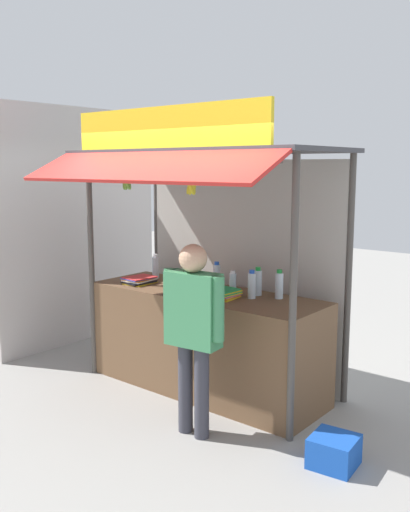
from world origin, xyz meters
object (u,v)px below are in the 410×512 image
(vendor_person, at_px, (193,322))
(plastic_crate, at_px, (334,451))
(water_bottle_mid_right, at_px, (252,285))
(magazine_stack_back_right, at_px, (139,280))
(water_bottle_rear_center, at_px, (233,283))
(banana_bunch_inner_right, at_px, (191,187))
(magazine_stack_center, at_px, (224,294))
(magazine_stack_far_left, at_px, (184,295))
(water_bottle_mid_left, at_px, (258,282))
(water_bottle_left, at_px, (279,285))
(water_bottle_far_right, at_px, (217,275))
(banana_bunch_leftmost, at_px, (127,182))
(water_bottle_right, at_px, (156,267))

(vendor_person, distance_m, plastic_crate, 1.43)
(water_bottle_mid_right, bearing_deg, magazine_stack_back_right, -171.58)
(water_bottle_rear_center, relative_size, vendor_person, 0.15)
(banana_bunch_inner_right, xyz_separation_m, vendor_person, (0.28, -0.31, -1.06))
(magazine_stack_center, relative_size, plastic_crate, 0.85)
(plastic_crate, bearing_deg, vendor_person, -166.44)
(magazine_stack_far_left, relative_size, plastic_crate, 0.87)
(water_bottle_mid_left, bearing_deg, magazine_stack_center, -120.46)
(water_bottle_left, distance_m, vendor_person, 1.04)
(water_bottle_rear_center, bearing_deg, magazine_stack_back_right, -169.01)
(water_bottle_rear_center, distance_m, water_bottle_mid_left, 0.24)
(magazine_stack_far_left, relative_size, vendor_person, 0.18)
(water_bottle_rear_center, xyz_separation_m, water_bottle_left, (0.43, 0.14, 0.02))
(water_bottle_mid_right, height_order, vendor_person, vendor_person)
(water_bottle_far_right, height_order, magazine_stack_far_left, water_bottle_far_right)
(plastic_crate, bearing_deg, water_bottle_rear_center, 156.25)
(banana_bunch_leftmost, bearing_deg, banana_bunch_inner_right, 0.16)
(water_bottle_mid_left, relative_size, water_bottle_mid_right, 1.01)
(banana_bunch_leftmost, bearing_deg, water_bottle_far_right, 55.76)
(magazine_stack_back_right, distance_m, banana_bunch_leftmost, 1.11)
(water_bottle_right, bearing_deg, magazine_stack_far_left, -30.40)
(banana_bunch_leftmost, height_order, banana_bunch_inner_right, same)
(water_bottle_mid_left, distance_m, banana_bunch_inner_right, 1.16)
(magazine_stack_far_left, bearing_deg, banana_bunch_inner_right, -35.85)
(water_bottle_right, height_order, water_bottle_mid_right, water_bottle_mid_right)
(banana_bunch_inner_right, bearing_deg, banana_bunch_leftmost, -179.84)
(water_bottle_right, distance_m, water_bottle_left, 1.54)
(water_bottle_right, height_order, magazine_stack_back_right, water_bottle_right)
(water_bottle_right, bearing_deg, banana_bunch_leftmost, -65.53)
(water_bottle_right, height_order, magazine_stack_far_left, water_bottle_right)
(water_bottle_mid_left, xyz_separation_m, banana_bunch_leftmost, (-1.01, -0.70, 0.93))
(water_bottle_far_right, bearing_deg, water_bottle_mid_right, -17.29)
(water_bottle_far_right, distance_m, banana_bunch_leftmost, 1.28)
(water_bottle_mid_right, bearing_deg, water_bottle_right, 174.84)
(water_bottle_left, relative_size, magazine_stack_center, 0.98)
(water_bottle_mid_left, bearing_deg, banana_bunch_leftmost, -145.46)
(water_bottle_far_right, xyz_separation_m, water_bottle_right, (-0.80, -0.05, 0.00))
(water_bottle_right, distance_m, water_bottle_mid_left, 1.32)
(magazine_stack_back_right, bearing_deg, water_bottle_mid_right, 8.42)
(plastic_crate, bearing_deg, banana_bunch_leftmost, 179.05)
(water_bottle_rear_center, relative_size, water_bottle_right, 0.88)
(water_bottle_rear_center, bearing_deg, plastic_crate, -23.75)
(magazine_stack_back_right, height_order, plastic_crate, magazine_stack_back_right)
(water_bottle_mid_right, bearing_deg, plastic_crate, -27.17)
(water_bottle_mid_left, relative_size, banana_bunch_leftmost, 1.11)
(water_bottle_rear_center, distance_m, water_bottle_mid_right, 0.23)
(water_bottle_left, relative_size, water_bottle_mid_right, 1.02)
(water_bottle_mid_right, relative_size, magazine_stack_center, 0.96)
(water_bottle_right, relative_size, banana_bunch_inner_right, 0.99)
(magazine_stack_back_right, xyz_separation_m, banana_bunch_inner_right, (1.03, -0.37, 0.99))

